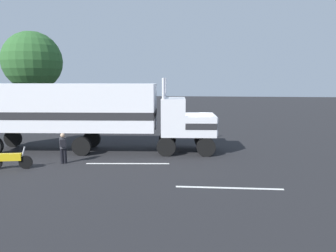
# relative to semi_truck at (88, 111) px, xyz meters

# --- Properties ---
(ground_plane) EXTENTS (120.00, 120.00, 0.00)m
(ground_plane) POSITION_rel_semi_truck_xyz_m (6.29, 0.91, -2.52)
(ground_plane) COLOR #232326
(lane_stripe_near) EXTENTS (4.39, 0.60, 0.01)m
(lane_stripe_near) POSITION_rel_semi_truck_xyz_m (3.07, -2.59, -2.52)
(lane_stripe_near) COLOR silver
(lane_stripe_near) RESTS_ON ground_plane
(lane_stripe_mid) EXTENTS (4.40, 0.29, 0.01)m
(lane_stripe_mid) POSITION_rel_semi_truck_xyz_m (8.09, -5.77, -2.52)
(lane_stripe_mid) COLOR silver
(lane_stripe_mid) RESTS_ON ground_plane
(semi_truck) EXTENTS (14.32, 3.90, 4.50)m
(semi_truck) POSITION_rel_semi_truck_xyz_m (0.00, 0.00, 0.00)
(semi_truck) COLOR white
(semi_truck) RESTS_ON ground_plane
(person_bystander) EXTENTS (0.39, 0.48, 1.63)m
(person_bystander) POSITION_rel_semi_truck_xyz_m (-0.32, -2.90, -1.63)
(person_bystander) COLOR black
(person_bystander) RESTS_ON ground_plane
(parked_car) EXTENTS (4.53, 2.13, 1.57)m
(parked_car) POSITION_rel_semi_truck_xyz_m (-2.65, 10.26, -1.72)
(parked_car) COLOR maroon
(parked_car) RESTS_ON ground_plane
(motorcycle) EXTENTS (2.09, 0.52, 1.12)m
(motorcycle) POSITION_rel_semi_truck_xyz_m (-2.49, -4.15, -2.04)
(motorcycle) COLOR black
(motorcycle) RESTS_ON ground_plane
(tree_left) EXTENTS (5.80, 5.80, 9.07)m
(tree_left) POSITION_rel_semi_truck_xyz_m (-9.86, 11.58, 3.63)
(tree_left) COLOR brown
(tree_left) RESTS_ON ground_plane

